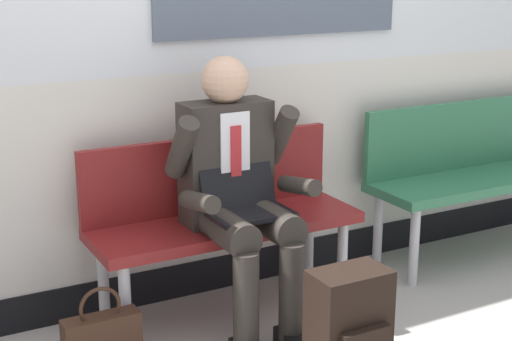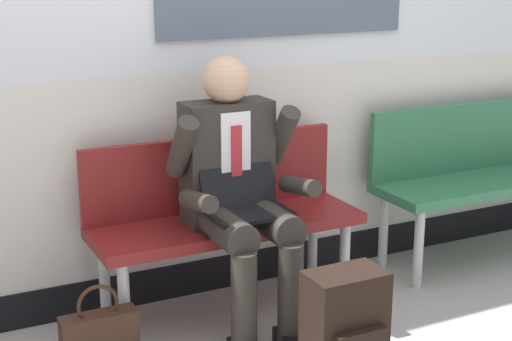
{
  "view_description": "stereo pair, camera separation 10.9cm",
  "coord_description": "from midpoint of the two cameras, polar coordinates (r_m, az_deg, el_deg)",
  "views": [
    {
      "loc": [
        -1.55,
        -2.76,
        1.62
      ],
      "look_at": [
        -0.05,
        0.01,
        0.75
      ],
      "focal_mm": 53.62,
      "sensor_mm": 36.0,
      "label": 1
    },
    {
      "loc": [
        -1.45,
        -2.81,
        1.62
      ],
      "look_at": [
        -0.05,
        0.01,
        0.75
      ],
      "focal_mm": 53.62,
      "sensor_mm": 36.0,
      "label": 2
    }
  ],
  "objects": [
    {
      "name": "bench_empty",
      "position": [
        4.42,
        17.09,
        0.22
      ],
      "size": [
        1.32,
        0.42,
        0.86
      ],
      "color": "#2D6B47",
      "rests_on": "ground"
    },
    {
      "name": "person_seated",
      "position": [
        3.34,
        -0.34,
        -1.47
      ],
      "size": [
        0.57,
        0.7,
        1.22
      ],
      "color": "#2D2823",
      "rests_on": "ground"
    },
    {
      "name": "handbag",
      "position": [
        3.2,
        -10.59,
        -12.41
      ],
      "size": [
        0.31,
        0.1,
        0.39
      ],
      "color": "#331E14",
      "rests_on": "ground"
    },
    {
      "name": "bench_with_person",
      "position": [
        3.55,
        -1.71,
        -2.94
      ],
      "size": [
        1.25,
        0.42,
        0.83
      ],
      "color": "maroon",
      "rests_on": "ground"
    },
    {
      "name": "ground_plane",
      "position": [
        3.56,
        1.63,
        -11.67
      ],
      "size": [
        18.0,
        18.0,
        0.0
      ],
      "primitive_type": "plane",
      "color": "#9E9991"
    },
    {
      "name": "backpack",
      "position": [
        3.03,
        7.73,
        -11.88
      ],
      "size": [
        0.3,
        0.23,
        0.48
      ],
      "color": "black",
      "rests_on": "ground"
    }
  ]
}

